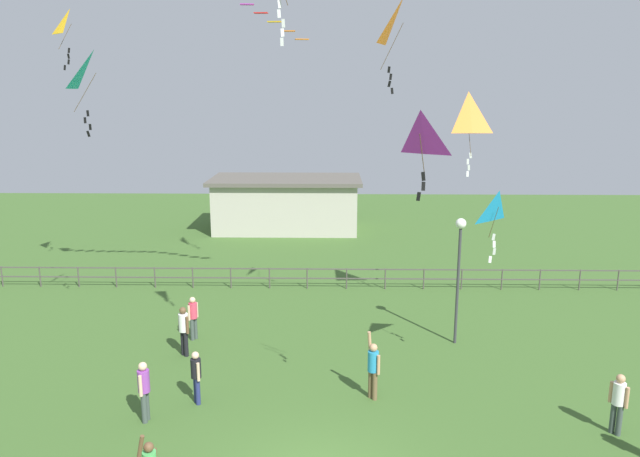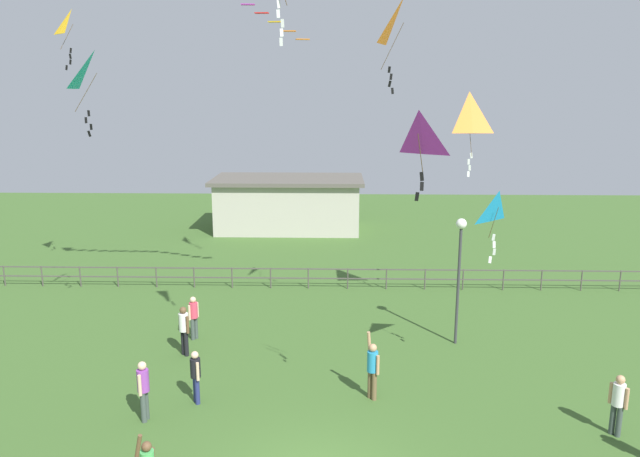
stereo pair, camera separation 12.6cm
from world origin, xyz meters
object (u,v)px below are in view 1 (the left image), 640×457
at_px(person_5, 196,374).
at_px(person_7, 618,400).
at_px(person_3, 193,315).
at_px(kite_3, 420,136).
at_px(kite_5, 95,76).
at_px(lamppost, 459,254).
at_px(kite_7, 468,116).
at_px(kite_2, 403,25).
at_px(person_1, 184,328).
at_px(person_4, 144,388).
at_px(person_0, 373,366).
at_px(kite_1, 498,209).
at_px(kite_6, 71,26).

height_order(person_5, person_7, person_7).
distance_m(person_3, kite_3, 11.86).
relative_size(person_5, kite_5, 0.59).
relative_size(person_3, person_5, 1.01).
xyz_separation_m(lamppost, kite_7, (0.47, 2.00, 4.53)).
height_order(person_3, kite_2, kite_2).
xyz_separation_m(person_7, kite_2, (-5.13, 5.63, 9.70)).
bearing_deg(person_1, person_7, -20.32).
distance_m(person_4, kite_2, 13.12).
relative_size(person_0, kite_5, 0.74).
bearing_deg(person_1, person_5, -70.67).
xyz_separation_m(lamppost, person_0, (-3.15, -4.02, -2.26)).
xyz_separation_m(person_1, person_3, (0.00, 1.36, -0.07)).
bearing_deg(kite_5, kite_7, 9.56).
bearing_deg(lamppost, kite_3, -109.84).
relative_size(person_1, person_4, 1.01).
bearing_deg(kite_3, lamppost, 70.16).
distance_m(person_5, kite_1, 9.71).
bearing_deg(kite_1, person_1, 169.49).
bearing_deg(person_5, person_3, 103.74).
height_order(person_4, kite_5, kite_5).
relative_size(person_5, kite_1, 0.73).
bearing_deg(lamppost, kite_5, -179.53).
bearing_deg(person_3, kite_7, 10.85).
distance_m(person_5, kite_2, 12.21).
bearing_deg(kite_1, person_7, -46.55).
bearing_deg(kite_7, kite_1, -91.11).
xyz_separation_m(person_0, kite_3, (0.68, -2.85, 6.70)).
xyz_separation_m(kite_2, kite_7, (2.63, 2.12, -2.87)).
distance_m(lamppost, person_7, 6.87).
height_order(person_3, person_7, person_7).
height_order(person_4, kite_2, kite_2).
bearing_deg(person_5, kite_1, 9.19).
xyz_separation_m(kite_2, kite_6, (-12.51, 4.94, 0.51)).
xyz_separation_m(lamppost, person_7, (2.97, -5.75, -2.30)).
bearing_deg(person_5, kite_7, 36.56).
xyz_separation_m(person_7, kite_7, (-2.50, 7.75, 6.84)).
distance_m(person_7, kite_5, 17.94).
height_order(person_4, person_5, person_4).
xyz_separation_m(lamppost, kite_2, (-2.16, -0.12, 7.40)).
distance_m(person_4, kite_6, 15.37).
bearing_deg(kite_5, person_4, -63.23).
bearing_deg(kite_3, kite_7, 71.60).
bearing_deg(person_4, person_1, 89.22).
height_order(person_1, person_4, person_1).
relative_size(person_7, kite_7, 0.57).
xyz_separation_m(kite_3, kite_7, (2.95, 8.86, 0.10)).
relative_size(person_4, kite_2, 0.59).
bearing_deg(person_5, kite_5, 131.70).
relative_size(person_7, kite_6, 0.73).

